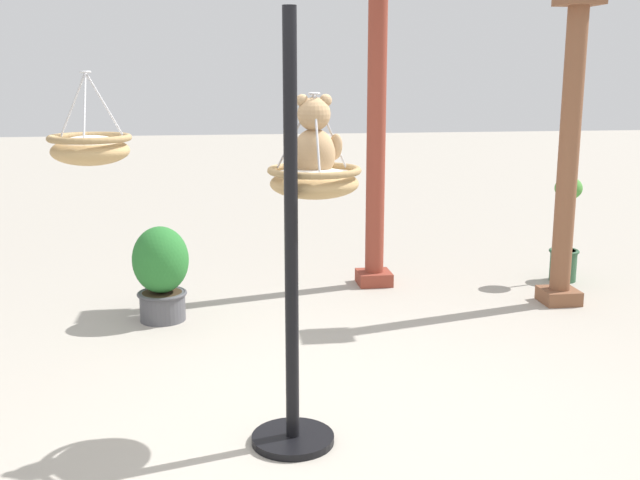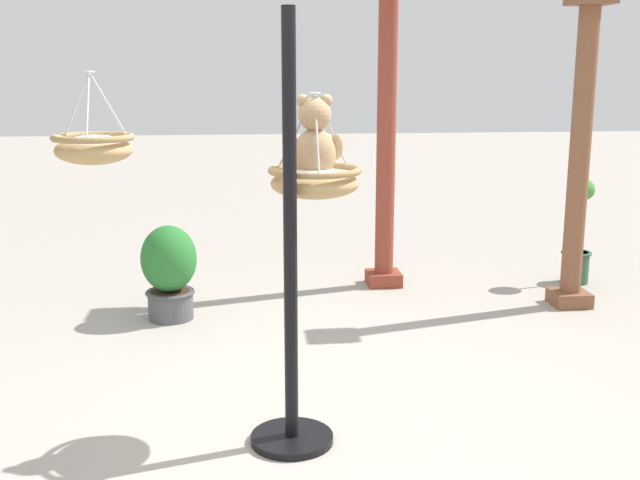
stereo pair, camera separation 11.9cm
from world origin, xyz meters
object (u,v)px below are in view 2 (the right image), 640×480
(teddy_bear, at_px, (314,143))
(hanging_basket_left_high, at_px, (94,147))
(hanging_basket_with_teddy, at_px, (315,180))
(potted_plant_tall_leafy, at_px, (169,270))
(display_pole_central, at_px, (291,317))
(potted_plant_flowering_red, at_px, (577,236))
(greenhouse_pillar_left, at_px, (386,135))
(greenhouse_pillar_right, at_px, (579,161))

(teddy_bear, relative_size, hanging_basket_left_high, 0.89)
(hanging_basket_with_teddy, bearing_deg, teddy_bear, 90.00)
(potted_plant_tall_leafy, bearing_deg, hanging_basket_left_high, -98.14)
(teddy_bear, xyz_separation_m, hanging_basket_left_high, (-1.19, 0.30, -0.04))
(display_pole_central, bearing_deg, potted_plant_tall_leafy, 110.31)
(potted_plant_tall_leafy, bearing_deg, potted_plant_flowering_red, 10.59)
(teddy_bear, bearing_deg, display_pole_central, -118.85)
(greenhouse_pillar_left, bearing_deg, potted_plant_flowering_red, -3.94)
(display_pole_central, height_order, potted_plant_flowering_red, display_pole_central)
(teddy_bear, relative_size, greenhouse_pillar_right, 0.18)
(greenhouse_pillar_right, bearing_deg, display_pole_central, -138.61)
(potted_plant_flowering_red, bearing_deg, potted_plant_tall_leafy, -169.41)
(display_pole_central, distance_m, hanging_basket_left_high, 1.45)
(hanging_basket_with_teddy, bearing_deg, display_pole_central, -120.96)
(display_pole_central, xyz_separation_m, potted_plant_flowering_red, (2.84, 2.87, -0.25))
(display_pole_central, distance_m, potted_plant_tall_leafy, 2.35)
(hanging_basket_with_teddy, xyz_separation_m, hanging_basket_left_high, (-1.19, 0.33, 0.16))
(display_pole_central, height_order, hanging_basket_with_teddy, display_pole_central)
(hanging_basket_left_high, bearing_deg, potted_plant_flowering_red, 30.58)
(potted_plant_tall_leafy, bearing_deg, display_pole_central, -69.69)
(hanging_basket_with_teddy, bearing_deg, potted_plant_flowering_red, 44.21)
(display_pole_central, height_order, greenhouse_pillar_left, greenhouse_pillar_left)
(display_pole_central, xyz_separation_m, greenhouse_pillar_left, (1.06, 2.99, 0.68))
(greenhouse_pillar_left, distance_m, potted_plant_flowering_red, 2.02)
(hanging_basket_with_teddy, xyz_separation_m, teddy_bear, (-0.00, 0.02, 0.19))
(hanging_basket_left_high, height_order, greenhouse_pillar_left, greenhouse_pillar_left)
(hanging_basket_left_high, height_order, potted_plant_tall_leafy, hanging_basket_left_high)
(potted_plant_tall_leafy, bearing_deg, greenhouse_pillar_left, 23.30)
(hanging_basket_left_high, xyz_separation_m, greenhouse_pillar_right, (3.54, 1.63, -0.31))
(teddy_bear, height_order, hanging_basket_left_high, hanging_basket_left_high)
(greenhouse_pillar_right, bearing_deg, teddy_bear, -140.59)
(potted_plant_flowering_red, height_order, potted_plant_tall_leafy, potted_plant_flowering_red)
(potted_plant_flowering_red, xyz_separation_m, potted_plant_tall_leafy, (-3.65, -0.68, -0.04))
(teddy_bear, bearing_deg, greenhouse_pillar_left, 71.49)
(teddy_bear, xyz_separation_m, potted_plant_flowering_red, (2.69, 2.60, -1.12))
(hanging_basket_with_teddy, xyz_separation_m, potted_plant_tall_leafy, (-0.96, 1.94, -0.97))
(potted_plant_flowering_red, bearing_deg, hanging_basket_with_teddy, -135.79)
(greenhouse_pillar_left, distance_m, greenhouse_pillar_right, 1.65)
(greenhouse_pillar_left, height_order, greenhouse_pillar_right, greenhouse_pillar_left)
(hanging_basket_left_high, height_order, greenhouse_pillar_right, greenhouse_pillar_right)
(potted_plant_flowering_red, bearing_deg, teddy_bear, -136.03)
(hanging_basket_left_high, bearing_deg, greenhouse_pillar_left, 49.00)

